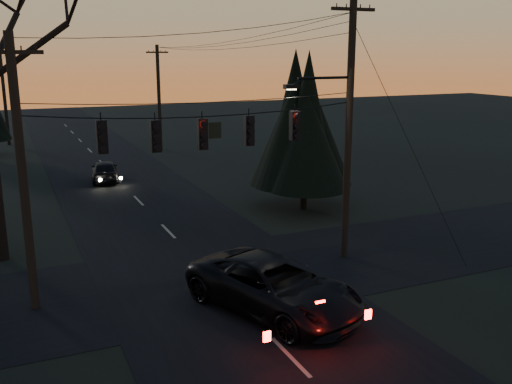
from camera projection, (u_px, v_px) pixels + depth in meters
name	position (u px, v px, depth m)	size (l,w,h in m)	color
main_road	(147.00, 210.00, 29.34)	(8.00, 120.00, 0.02)	black
cross_road	(213.00, 278.00, 20.47)	(60.00, 7.00, 0.02)	black
utility_pole_right	(344.00, 256.00, 22.65)	(5.00, 0.30, 10.00)	black
utility_pole_left	(36.00, 308.00, 18.10)	(1.80, 0.30, 8.50)	black
utility_pole_far_r	(161.00, 150.00, 47.48)	(1.80, 0.30, 8.50)	black
utility_pole_far_l	(9.00, 145.00, 50.03)	(0.30, 0.30, 8.00)	black
span_signal_assembly	(204.00, 132.00, 19.12)	(11.50, 0.44, 1.53)	black
evergreen_right	(305.00, 121.00, 28.44)	(4.43, 4.43, 7.95)	black
suv_near	(274.00, 286.00, 17.67)	(2.76, 5.98, 1.66)	black
sedan_oncoming_a	(105.00, 171.00, 35.75)	(1.57, 3.91, 1.33)	black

